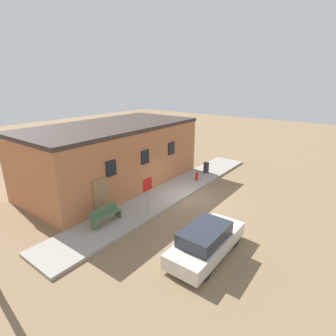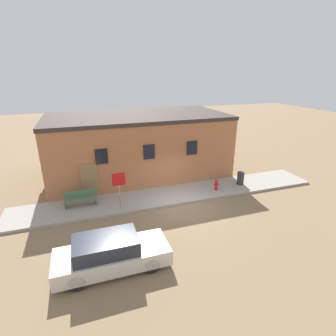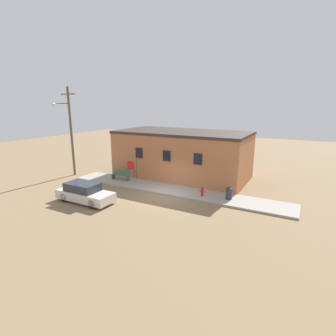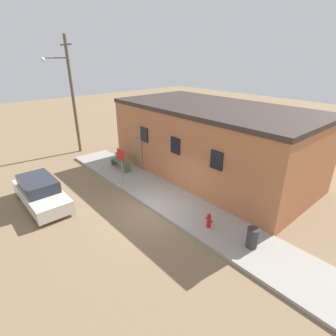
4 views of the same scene
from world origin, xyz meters
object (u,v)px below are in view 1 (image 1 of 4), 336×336
Objects in this scene: fire_hydrant at (197,176)px; parked_car at (206,241)px; stop_sign at (147,189)px; trash_bin at (206,168)px; bench at (106,215)px.

parked_car reaches higher than fire_hydrant.
fire_hydrant is at bearing 5.09° from stop_sign.
trash_bin is (8.06, 0.84, -1.07)m from stop_sign.
stop_sign is (-6.11, -0.54, 1.14)m from fire_hydrant.
stop_sign reaches higher than fire_hydrant.
stop_sign is at bearing -174.91° from fire_hydrant.
parked_car is at bearing -150.86° from trash_bin.
trash_bin is (10.07, -0.32, -0.02)m from bench.
bench is (-2.02, 1.15, -1.05)m from stop_sign.
parked_car is at bearing -103.61° from stop_sign.
bench is at bearing 100.45° from parked_car.
parked_car is (-1.02, -4.23, -0.97)m from stop_sign.
stop_sign reaches higher than bench.
fire_hydrant is 0.41× the size of bench.
stop_sign is 2.55m from bench.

